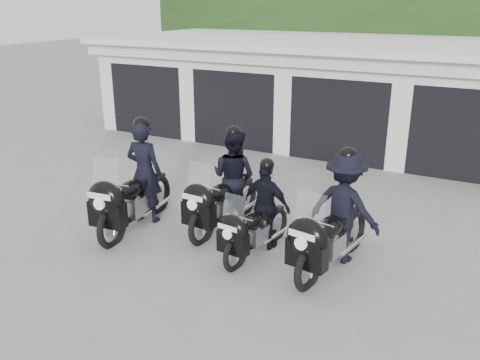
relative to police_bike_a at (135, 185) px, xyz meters
The scene contains 7 objects.
ground 2.22m from the police_bike_a, ahead, with size 80.00×80.00×0.00m, color gray.
garage_block 8.55m from the police_bike_a, 76.18° to the left, with size 16.40×6.80×2.96m.
background_vegetation 13.50m from the police_bike_a, 79.62° to the left, with size 20.00×3.90×5.80m.
police_bike_a is the anchor object (origin of this frame).
police_bike_b 1.72m from the police_bike_a, 30.53° to the left, with size 0.93×2.27×1.97m.
police_bike_c 2.51m from the police_bike_a, ahead, with size 0.96×1.92×1.68m.
police_bike_d 3.80m from the police_bike_a, ahead, with size 1.28×2.29×2.00m.
Camera 1 is at (3.85, -7.10, 4.08)m, focal length 38.00 mm.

